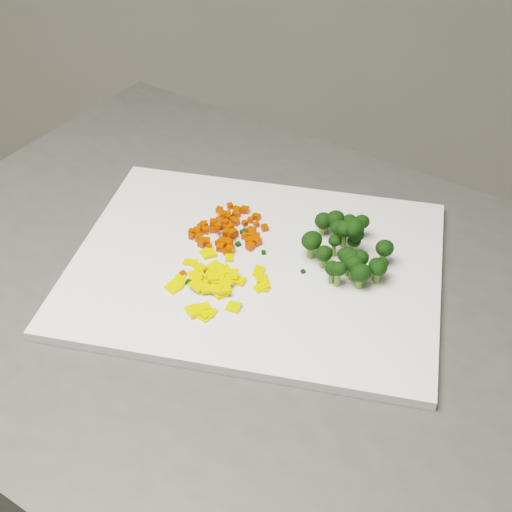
% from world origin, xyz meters
% --- Properties ---
extents(counter_block, '(1.20, 1.02, 0.90)m').
position_xyz_m(counter_block, '(-0.06, 0.56, 0.45)').
color(counter_block, '#474744').
rests_on(counter_block, ground).
extents(cutting_board, '(0.45, 0.36, 0.01)m').
position_xyz_m(cutting_board, '(-0.09, 0.60, 0.91)').
color(cutting_board, white).
rests_on(cutting_board, counter_block).
extents(carrot_pile, '(0.10, 0.10, 0.03)m').
position_xyz_m(carrot_pile, '(-0.14, 0.66, 0.93)').
color(carrot_pile, '#C52B02').
rests_on(carrot_pile, cutting_board).
extents(pepper_pile, '(0.12, 0.12, 0.02)m').
position_xyz_m(pepper_pile, '(-0.12, 0.55, 0.92)').
color(pepper_pile, yellow).
rests_on(pepper_pile, cutting_board).
extents(broccoli_pile, '(0.12, 0.12, 0.06)m').
position_xyz_m(broccoli_pile, '(0.02, 0.64, 0.94)').
color(broccoli_pile, black).
rests_on(broccoli_pile, cutting_board).
extents(carrot_cube_0, '(0.01, 0.01, 0.01)m').
position_xyz_m(carrot_cube_0, '(-0.13, 0.62, 0.92)').
color(carrot_cube_0, '#C52B02').
rests_on(carrot_cube_0, carrot_pile).
extents(carrot_cube_1, '(0.01, 0.01, 0.01)m').
position_xyz_m(carrot_cube_1, '(-0.10, 0.66, 0.92)').
color(carrot_cube_1, '#C52B02').
rests_on(carrot_cube_1, carrot_pile).
extents(carrot_cube_2, '(0.01, 0.01, 0.01)m').
position_xyz_m(carrot_cube_2, '(-0.15, 0.69, 0.92)').
color(carrot_cube_2, '#C52B02').
rests_on(carrot_cube_2, carrot_pile).
extents(carrot_cube_3, '(0.01, 0.01, 0.01)m').
position_xyz_m(carrot_cube_3, '(-0.15, 0.66, 0.92)').
color(carrot_cube_3, '#C52B02').
rests_on(carrot_cube_3, carrot_pile).
extents(carrot_cube_4, '(0.01, 0.01, 0.01)m').
position_xyz_m(carrot_cube_4, '(-0.13, 0.68, 0.92)').
color(carrot_cube_4, '#C52B02').
rests_on(carrot_cube_4, carrot_pile).
extents(carrot_cube_5, '(0.01, 0.01, 0.01)m').
position_xyz_m(carrot_cube_5, '(-0.11, 0.68, 0.92)').
color(carrot_cube_5, '#C52B02').
rests_on(carrot_cube_5, carrot_pile).
extents(carrot_cube_6, '(0.01, 0.01, 0.01)m').
position_xyz_m(carrot_cube_6, '(-0.16, 0.70, 0.92)').
color(carrot_cube_6, '#C52B02').
rests_on(carrot_cube_6, carrot_pile).
extents(carrot_cube_7, '(0.01, 0.01, 0.01)m').
position_xyz_m(carrot_cube_7, '(-0.13, 0.65, 0.92)').
color(carrot_cube_7, '#C52B02').
rests_on(carrot_cube_7, carrot_pile).
extents(carrot_cube_8, '(0.01, 0.01, 0.01)m').
position_xyz_m(carrot_cube_8, '(-0.13, 0.69, 0.92)').
color(carrot_cube_8, '#C52B02').
rests_on(carrot_cube_8, carrot_pile).
extents(carrot_cube_9, '(0.01, 0.01, 0.01)m').
position_xyz_m(carrot_cube_9, '(-0.15, 0.62, 0.92)').
color(carrot_cube_9, '#C52B02').
rests_on(carrot_cube_9, carrot_pile).
extents(carrot_cube_10, '(0.01, 0.01, 0.01)m').
position_xyz_m(carrot_cube_10, '(-0.13, 0.63, 0.92)').
color(carrot_cube_10, '#C52B02').
rests_on(carrot_cube_10, carrot_pile).
extents(carrot_cube_11, '(0.01, 0.01, 0.01)m').
position_xyz_m(carrot_cube_11, '(-0.17, 0.66, 0.92)').
color(carrot_cube_11, '#C52B02').
rests_on(carrot_cube_11, carrot_pile).
extents(carrot_cube_12, '(0.01, 0.01, 0.01)m').
position_xyz_m(carrot_cube_12, '(-0.15, 0.67, 0.92)').
color(carrot_cube_12, '#C52B02').
rests_on(carrot_cube_12, carrot_pile).
extents(carrot_cube_13, '(0.01, 0.01, 0.01)m').
position_xyz_m(carrot_cube_13, '(-0.13, 0.69, 0.92)').
color(carrot_cube_13, '#C52B02').
rests_on(carrot_cube_13, carrot_pile).
extents(carrot_cube_14, '(0.01, 0.01, 0.01)m').
position_xyz_m(carrot_cube_14, '(-0.13, 0.63, 0.92)').
color(carrot_cube_14, '#C52B02').
rests_on(carrot_cube_14, carrot_pile).
extents(carrot_cube_15, '(0.01, 0.01, 0.01)m').
position_xyz_m(carrot_cube_15, '(-0.14, 0.66, 0.92)').
color(carrot_cube_15, '#C52B02').
rests_on(carrot_cube_15, carrot_pile).
extents(carrot_cube_16, '(0.01, 0.01, 0.01)m').
position_xyz_m(carrot_cube_16, '(-0.17, 0.63, 0.92)').
color(carrot_cube_16, '#C52B02').
rests_on(carrot_cube_16, carrot_pile).
extents(carrot_cube_17, '(0.01, 0.01, 0.01)m').
position_xyz_m(carrot_cube_17, '(-0.18, 0.63, 0.92)').
color(carrot_cube_17, '#C52B02').
rests_on(carrot_cube_17, carrot_pile).
extents(carrot_cube_18, '(0.01, 0.01, 0.01)m').
position_xyz_m(carrot_cube_18, '(-0.13, 0.64, 0.92)').
color(carrot_cube_18, '#C52B02').
rests_on(carrot_cube_18, carrot_pile).
extents(carrot_cube_19, '(0.01, 0.01, 0.01)m').
position_xyz_m(carrot_cube_19, '(-0.12, 0.65, 0.92)').
color(carrot_cube_19, '#C52B02').
rests_on(carrot_cube_19, carrot_pile).
extents(carrot_cube_20, '(0.01, 0.01, 0.01)m').
position_xyz_m(carrot_cube_20, '(-0.13, 0.63, 0.92)').
color(carrot_cube_20, '#C52B02').
rests_on(carrot_cube_20, carrot_pile).
extents(carrot_cube_21, '(0.01, 0.01, 0.01)m').
position_xyz_m(carrot_cube_21, '(-0.15, 0.65, 0.92)').
color(carrot_cube_21, '#C52B02').
rests_on(carrot_cube_21, carrot_pile).
extents(carrot_cube_22, '(0.01, 0.01, 0.01)m').
position_xyz_m(carrot_cube_22, '(-0.10, 0.65, 0.92)').
color(carrot_cube_22, '#C52B02').
rests_on(carrot_cube_22, carrot_pile).
extents(carrot_cube_23, '(0.01, 0.01, 0.01)m').
position_xyz_m(carrot_cube_23, '(-0.17, 0.66, 0.92)').
color(carrot_cube_23, '#C52B02').
rests_on(carrot_cube_23, carrot_pile).
extents(carrot_cube_24, '(0.01, 0.01, 0.01)m').
position_xyz_m(carrot_cube_24, '(-0.09, 0.64, 0.92)').
color(carrot_cube_24, '#C52B02').
rests_on(carrot_cube_24, carrot_pile).
extents(carrot_cube_25, '(0.01, 0.01, 0.01)m').
position_xyz_m(carrot_cube_25, '(-0.09, 0.65, 0.92)').
color(carrot_cube_25, '#C52B02').
rests_on(carrot_cube_25, carrot_pile).
extents(carrot_cube_26, '(0.01, 0.01, 0.01)m').
position_xyz_m(carrot_cube_26, '(-0.15, 0.65, 0.92)').
color(carrot_cube_26, '#C52B02').
rests_on(carrot_cube_26, carrot_pile).
extents(carrot_cube_27, '(0.01, 0.01, 0.01)m').
position_xyz_m(carrot_cube_27, '(-0.13, 0.70, 0.92)').
color(carrot_cube_27, '#C52B02').
rests_on(carrot_cube_27, carrot_pile).
extents(carrot_cube_28, '(0.01, 0.01, 0.01)m').
position_xyz_m(carrot_cube_28, '(-0.12, 0.70, 0.92)').
color(carrot_cube_28, '#C52B02').
rests_on(carrot_cube_28, carrot_pile).
extents(carrot_cube_29, '(0.01, 0.01, 0.01)m').
position_xyz_m(carrot_cube_29, '(-0.15, 0.62, 0.92)').
color(carrot_cube_29, '#C52B02').
rests_on(carrot_cube_29, carrot_pile).
extents(carrot_cube_30, '(0.01, 0.01, 0.01)m').
position_xyz_m(carrot_cube_30, '(-0.12, 0.70, 0.92)').
color(carrot_cube_30, '#C52B02').
rests_on(carrot_cube_30, carrot_pile).
extents(carrot_cube_31, '(0.01, 0.01, 0.01)m').
position_xyz_m(carrot_cube_31, '(-0.17, 0.66, 0.92)').
color(carrot_cube_31, '#C52B02').
rests_on(carrot_cube_31, carrot_pile).
extents(carrot_cube_32, '(0.01, 0.01, 0.01)m').
position_xyz_m(carrot_cube_32, '(-0.13, 0.64, 0.92)').
color(carrot_cube_32, '#C52B02').
rests_on(carrot_cube_32, carrot_pile).
extents(carrot_cube_33, '(0.01, 0.01, 0.01)m').
position_xyz_m(carrot_cube_33, '(-0.14, 0.68, 0.92)').
color(carrot_cube_33, '#C52B02').
rests_on(carrot_cube_33, carrot_pile).
extents(carrot_cube_34, '(0.01, 0.01, 0.01)m').
position_xyz_m(carrot_cube_34, '(-0.15, 0.68, 0.92)').
color(carrot_cube_34, '#C52B02').
rests_on(carrot_cube_34, carrot_pile).
extents(carrot_cube_35, '(0.01, 0.01, 0.01)m').
position_xyz_m(carrot_cube_35, '(-0.13, 0.65, 0.92)').
color(carrot_cube_35, '#C52B02').
rests_on(carrot_cube_35, carrot_pile).
extents(carrot_cube_36, '(0.01, 0.01, 0.01)m').
position_xyz_m(carrot_cube_36, '(-0.15, 0.66, 0.92)').
color(carrot_cube_36, '#C52B02').
rests_on(carrot_cube_36, carrot_pile).
extents(carrot_cube_37, '(0.01, 0.01, 0.01)m').
position_xyz_m(carrot_cube_37, '(-0.16, 0.62, 0.92)').
color(carrot_cube_37, '#C52B02').
rests_on(carrot_cube_37, carrot_pile).
extents(carrot_cube_38, '(0.01, 0.01, 0.01)m').
position_xyz_m(carrot_cube_38, '(-0.15, 0.66, 0.92)').
color(carrot_cube_38, '#C52B02').
rests_on(carrot_cube_38, carrot_pile).
extents(carrot_cube_39, '(0.01, 0.01, 0.01)m').
position_xyz_m(carrot_cube_39, '(-0.14, 0.63, 0.92)').
color(carrot_cube_39, '#C52B02').
rests_on(carrot_cube_39, carrot_pile).
extents(carrot_cube_40, '(0.01, 0.01, 0.01)m').
position_xyz_m(carrot_cube_40, '(-0.10, 0.63, 0.92)').
color(carrot_cube_40, '#C52B02').
rests_on(carrot_cube_40, carrot_pile).
extents(carrot_cube_41, '(0.01, 0.01, 0.01)m').
position_xyz_m(carrot_cube_41, '(-0.15, 0.71, 0.92)').
color(carrot_cube_41, '#C52B02').
rests_on(carrot_cube_41, carrot_pile).
extents(carrot_cube_42, '(0.01, 0.01, 0.01)m').
position_xyz_m(carrot_cube_42, '(-0.13, 0.62, 0.92)').
color(carrot_cube_42, '#C52B02').
rests_on(carrot_cube_42, carrot_pile).
extents(carrot_cube_43, '(0.01, 0.01, 0.01)m').
position_xyz_m(carrot_cube_43, '(-0.13, 0.67, 0.92)').
color(carrot_cube_43, '#C52B02').
rests_on(carrot_cube_43, carrot_pile).
extents(carrot_cube_44, '(0.01, 0.01, 0.01)m').
position_xyz_m(carrot_cube_44, '(-0.14, 0.70, 0.92)').
color(carrot_cube_44, '#C52B02').
rests_on(carrot_cube_44, carrot_pile).
extents(carrot_cube_45, '(0.01, 0.01, 0.01)m').
position_xyz_m(carrot_cube_45, '(-0.14, 0.66, 0.92)').
color(carrot_cube_45, '#C52B02').
rests_on(carrot_cube_45, carrot_pile).
extents(carrot_cube_46, '(0.01, 0.01, 0.01)m').
position_xyz_m(carrot_cube_46, '(-0.13, 0.64, 0.92)').
color(carrot_cube_46, '#C52B02').
rests_on(carrot_cube_46, carrot_pile).
extents(carrot_cube_47, '(0.01, 0.01, 0.01)m').
position_xyz_m(carrot_cube_47, '(-0.17, 0.64, 0.92)').
color(carrot_cube_47, '#C52B02').
rests_on(carrot_cube_47, carrot_pile).
extents(carrot_cube_48, '(0.01, 0.01, 0.01)m').
position_xyz_m(carrot_cube_48, '(-0.11, 0.65, 0.92)').
color(carrot_cube_48, '#C52B02').
rests_on(carrot_cube_48, carrot_pile).
extents(carrot_cube_49, '(0.01, 0.01, 0.01)m').
position_xyz_m(carrot_cube_49, '(-0.10, 0.66, 0.92)').
color(carrot_cube_49, '#C52B02').
rests_on(carrot_cube_49, carrot_pile).
extents(carrot_cube_50, '(0.01, 0.01, 0.01)m').
position_xyz_m(carrot_cube_50, '(-0.10, 0.69, 0.92)').
color(carrot_cube_50, '#C52B02').
rests_on(carrot_cube_50, carrot_pile).
extents(carrot_cube_51, '(0.01, 0.01, 0.01)m').
position_xyz_m(carrot_cube_51, '(-0.10, 0.64, 0.92)').
color(carrot_cube_51, '#C52B02').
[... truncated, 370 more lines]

